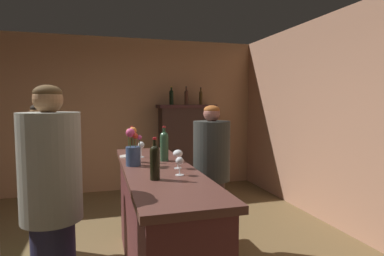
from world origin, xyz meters
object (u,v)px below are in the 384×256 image
Objects in this scene: display_cabinet at (186,145)px; display_bottle_midleft at (186,97)px; bartender at (211,174)px; wine_bottle_riesling at (132,147)px; wine_glass_front at (180,162)px; wine_bottle_chardonnay at (155,161)px; display_bottle_center at (201,97)px; wine_bottle_syrah at (164,145)px; wine_glass_mid at (178,154)px; wine_glass_rear at (141,146)px; bar_counter at (159,226)px; cheese_plate at (129,156)px; patron_redhead at (52,211)px; patron_tall at (42,174)px; flower_arrangement at (133,150)px; display_bottle_left at (171,97)px.

display_bottle_midleft reaches higher than display_cabinet.
display_bottle_midleft is 0.21× the size of bartender.
wine_bottle_riesling is 0.71m from wine_glass_front.
bartender is (0.74, 0.87, -0.34)m from wine_bottle_chardonnay.
wine_glass_front is 0.45× the size of display_bottle_center.
bartender is at bearing -105.13° from display_bottle_center.
wine_bottle_syrah is 0.61m from wine_glass_front.
wine_glass_front is at bearing -100.52° from wine_glass_mid.
wine_glass_front is 3.42m from display_bottle_midleft.
wine_glass_rear is (-0.18, 0.87, 0.01)m from wine_glass_front.
display_bottle_center is (1.20, 3.24, 0.55)m from wine_glass_front.
display_cabinet is at bearing 73.69° from wine_glass_mid.
display_cabinet is at bearing 64.98° from wine_glass_rear.
wine_bottle_riesling is (-1.22, -2.60, 0.38)m from display_cabinet.
bar_counter is at bearing -111.47° from wine_bottle_syrah.
display_cabinet is 2.49m from bartender.
patron_redhead is (-0.57, -1.17, -0.12)m from cheese_plate.
wine_glass_front is at bearing -43.70° from patron_redhead.
flower_arrangement is at bearing -19.48° from patron_tall.
wine_glass_mid is 1.00× the size of wine_glass_rear.
patron_tall is (-2.38, -2.01, -0.83)m from display_bottle_center.
display_bottle_left reaches higher than wine_glass_front.
patron_redhead is 1.08× the size of patron_tall.
bartender is (-0.67, -2.46, -0.85)m from display_bottle_center.
wine_glass_rear is 0.43m from flower_arrangement.
wine_glass_rear is at bearing 110.00° from wine_glass_mid.
flower_arrangement is at bearing -89.99° from cheese_plate.
cheese_plate is 2.84m from display_bottle_center.
display_bottle_left reaches higher than flower_arrangement.
display_bottle_center is (1.16, 3.00, 0.53)m from wine_glass_mid.
wine_glass_rear is 0.51× the size of display_bottle_center.
wine_glass_front is 0.08× the size of patron_redhead.
wine_glass_front is at bearing -56.48° from flower_arrangement.
wine_bottle_chardonnay is 1.67m from patron_tall.
flower_arrangement is at bearing -109.00° from display_bottle_left.
cheese_plate is 0.56× the size of display_bottle_left.
wine_bottle_syrah is 0.47m from cheese_plate.
patron_redhead reaches higher than bartender.
patron_redhead is (-1.80, -3.49, -0.77)m from display_bottle_midleft.
bartender is at bearing 49.53° from wine_bottle_chardonnay.
display_bottle_midleft is (1.23, 2.78, 0.51)m from flower_arrangement.
display_cabinet is at bearing 71.31° from wine_bottle_chardonnay.
patron_tall is at bearing 133.50° from wine_glass_front.
wine_bottle_syrah is at bearing 96.95° from wine_glass_mid.
display_cabinet reaches higher than wine_glass_rear.
cheese_plate is (-1.23, -2.32, 0.24)m from display_cabinet.
display_bottle_midleft is 4.00m from patron_redhead.
bar_counter is 6.87× the size of wine_bottle_syrah.
display_bottle_center is (1.39, 2.37, 0.53)m from wine_glass_rear.
wine_glass_rear is at bearing 64.16° from wine_bottle_riesling.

